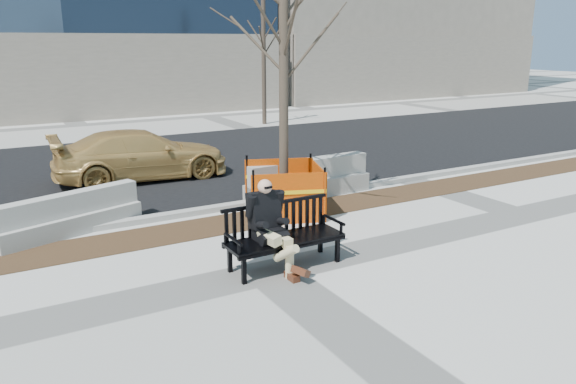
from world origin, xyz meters
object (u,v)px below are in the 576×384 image
Objects in this scene: tree_fence at (284,213)px; jersey_barrier_right at (309,196)px; jersey_barrier_left at (71,233)px; seated_man at (269,269)px; bench at (285,267)px; sedan at (143,179)px.

jersey_barrier_right is (1.19, 0.91, 0.00)m from tree_fence.
seated_man is at bearing -71.83° from jersey_barrier_left.
seated_man is 4.35m from jersey_barrier_left.
seated_man is (-0.28, 0.05, 0.00)m from bench.
jersey_barrier_left is (-2.43, -3.70, 0.00)m from sedan.
jersey_barrier_left is (-2.87, 3.55, 0.00)m from bench.
jersey_barrier_left is (-2.59, 3.50, 0.00)m from seated_man.
jersey_barrier_right is at bearing 37.31° from tree_fence.
tree_fence is at bearing 55.57° from seated_man.
seated_man is 0.32× the size of sedan.
tree_fence is at bearing -145.61° from jersey_barrier_right.
bench is 0.62× the size of jersey_barrier_right.
seated_man is at bearing 168.67° from bench.
jersey_barrier_right is at bearing -138.26° from sedan.
jersey_barrier_right is (5.49, -0.05, 0.00)m from jersey_barrier_left.
tree_fence is 1.27× the size of sedan.
seated_man is 4.50m from jersey_barrier_right.
bench is 7.26m from sedan.
bench is 2.96m from tree_fence.
seated_man is 0.46× the size of jersey_barrier_right.
bench reaches higher than jersey_barrier_left.
seated_man is at bearing -123.78° from tree_fence.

